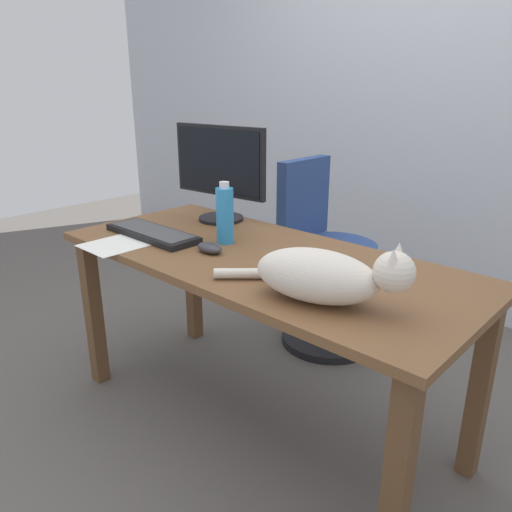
% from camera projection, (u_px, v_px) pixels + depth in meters
% --- Properties ---
extents(ground_plane, '(8.00, 8.00, 0.00)m').
position_uv_depth(ground_plane, '(259.00, 418.00, 2.01)').
color(ground_plane, '#59544F').
extents(back_wall, '(6.00, 0.04, 2.60)m').
position_uv_depth(back_wall, '(454.00, 80.00, 2.64)').
color(back_wall, silver).
rests_on(back_wall, ground_plane).
extents(desk, '(1.57, 0.69, 0.71)m').
position_uv_depth(desk, '(260.00, 280.00, 1.80)').
color(desk, brown).
rests_on(desk, ground_plane).
extents(office_chair, '(0.48, 0.48, 0.94)m').
position_uv_depth(office_chair, '(323.00, 266.00, 2.51)').
color(office_chair, black).
rests_on(office_chair, ground_plane).
extents(monitor, '(0.48, 0.20, 0.41)m').
position_uv_depth(monitor, '(220.00, 170.00, 2.14)').
color(monitor, black).
rests_on(monitor, desk).
extents(keyboard, '(0.44, 0.15, 0.03)m').
position_uv_depth(keyboard, '(152.00, 233.00, 1.98)').
color(keyboard, black).
rests_on(keyboard, desk).
extents(cat, '(0.60, 0.26, 0.20)m').
position_uv_depth(cat, '(324.00, 275.00, 1.37)').
color(cat, silver).
rests_on(cat, desk).
extents(computer_mouse, '(0.11, 0.06, 0.04)m').
position_uv_depth(computer_mouse, '(210.00, 248.00, 1.79)').
color(computer_mouse, '#333338').
rests_on(computer_mouse, desk).
extents(paper_sheet, '(0.21, 0.30, 0.00)m').
position_uv_depth(paper_sheet, '(123.00, 243.00, 1.90)').
color(paper_sheet, white).
rests_on(paper_sheet, desk).
extents(water_bottle, '(0.07, 0.07, 0.24)m').
position_uv_depth(water_bottle, '(225.00, 215.00, 1.87)').
color(water_bottle, '#2D8CD1').
rests_on(water_bottle, desk).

